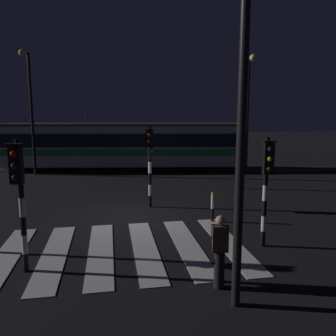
# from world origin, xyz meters

# --- Properties ---
(ground_plane) EXTENTS (120.00, 120.00, 0.00)m
(ground_plane) POSITION_xyz_m (0.00, 0.00, 0.00)
(ground_plane) COLOR black
(rail_near) EXTENTS (80.00, 0.12, 0.03)m
(rail_near) POSITION_xyz_m (0.00, 10.42, 0.01)
(rail_near) COLOR #59595E
(rail_near) RESTS_ON ground
(rail_far) EXTENTS (80.00, 0.12, 0.03)m
(rail_far) POSITION_xyz_m (0.00, 11.85, 0.01)
(rail_far) COLOR #59595E
(rail_far) RESTS_ON ground
(crosswalk_zebra) EXTENTS (7.70, 5.59, 0.02)m
(crosswalk_zebra) POSITION_xyz_m (0.00, -3.20, 0.01)
(crosswalk_zebra) COLOR silver
(crosswalk_zebra) RESTS_ON ground
(traffic_light_corner_far_right) EXTENTS (0.36, 0.42, 3.23)m
(traffic_light_corner_far_right) POSITION_xyz_m (5.22, 4.70, 2.13)
(traffic_light_corner_far_right) COLOR black
(traffic_light_corner_far_right) RESTS_ON ground
(traffic_light_kerb_mid_left) EXTENTS (0.36, 0.42, 3.34)m
(traffic_light_kerb_mid_left) POSITION_xyz_m (-2.30, -4.55, 2.21)
(traffic_light_kerb_mid_left) COLOR black
(traffic_light_kerb_mid_left) RESTS_ON ground
(traffic_light_median_centre) EXTENTS (0.36, 0.42, 3.41)m
(traffic_light_median_centre) POSITION_xyz_m (0.68, 1.30, 2.25)
(traffic_light_median_centre) COLOR black
(traffic_light_median_centre) RESTS_ON ground
(traffic_light_corner_near_right) EXTENTS (0.36, 0.42, 3.28)m
(traffic_light_corner_near_right) POSITION_xyz_m (4.16, -3.08, 2.16)
(traffic_light_corner_near_right) COLOR black
(traffic_light_corner_near_right) RESTS_ON ground
(street_lamp_trackside_left) EXTENTS (0.44, 1.21, 7.65)m
(street_lamp_trackside_left) POSITION_xyz_m (-6.94, 9.01, 4.81)
(street_lamp_trackside_left) COLOR black
(street_lamp_trackside_left) RESTS_ON ground
(street_lamp_near_kerb) EXTENTS (0.44, 1.21, 7.78)m
(street_lamp_near_kerb) POSITION_xyz_m (2.63, -6.35, 4.88)
(street_lamp_near_kerb) COLOR black
(street_lamp_near_kerb) RESTS_ON ground
(street_lamp_trackside_right) EXTENTS (0.44, 1.21, 7.54)m
(street_lamp_trackside_right) POSITION_xyz_m (6.91, 9.62, 4.75)
(street_lamp_trackside_right) COLOR black
(street_lamp_trackside_right) RESTS_ON ground
(tram) EXTENTS (17.11, 2.58, 4.15)m
(tram) POSITION_xyz_m (-1.42, 11.13, 1.75)
(tram) COLOR silver
(tram) RESTS_ON ground
(pedestrian_waiting_at_kerb) EXTENTS (0.36, 0.24, 1.71)m
(pedestrian_waiting_at_kerb) POSITION_xyz_m (2.41, -5.40, 0.88)
(pedestrian_waiting_at_kerb) COLOR black
(pedestrian_waiting_at_kerb) RESTS_ON ground
(bollard_island_edge) EXTENTS (0.12, 0.12, 1.11)m
(bollard_island_edge) POSITION_xyz_m (3.01, -0.64, 0.56)
(bollard_island_edge) COLOR black
(bollard_island_edge) RESTS_ON ground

